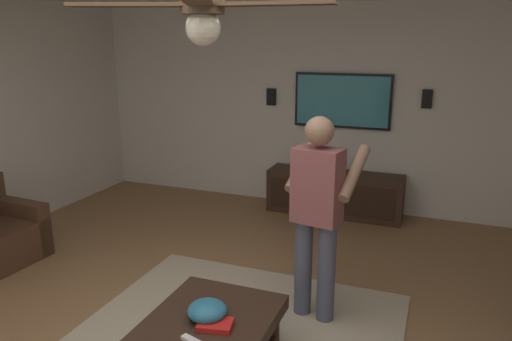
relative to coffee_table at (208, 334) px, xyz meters
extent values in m
cube|color=silver|center=(3.70, 0.14, 1.02)|extent=(0.10, 6.61, 2.63)
cube|color=#472D1E|center=(1.06, 2.77, -0.02)|extent=(0.21, 0.81, 0.56)
cube|color=#332116|center=(0.00, 0.00, 0.05)|extent=(1.00, 0.80, 0.10)
cylinder|color=#332116|center=(0.42, -0.32, -0.15)|extent=(0.07, 0.07, 0.30)
cylinder|color=#332116|center=(0.42, 0.32, -0.15)|extent=(0.07, 0.07, 0.30)
cube|color=#332116|center=(3.37, -0.11, -0.02)|extent=(0.44, 1.70, 0.55)
cube|color=black|center=(3.15, -0.11, -0.02)|extent=(0.01, 1.56, 0.39)
cube|color=black|center=(3.61, -0.11, 1.14)|extent=(0.05, 1.22, 0.69)
cube|color=teal|center=(3.59, -0.11, 1.14)|extent=(0.01, 1.16, 0.63)
cylinder|color=#4C5166|center=(0.91, -0.58, 0.11)|extent=(0.14, 0.14, 0.82)
cylinder|color=#4C5166|center=(0.95, -0.38, 0.11)|extent=(0.14, 0.14, 0.82)
cube|color=#8C4C4C|center=(0.93, -0.48, 0.81)|extent=(0.28, 0.39, 0.58)
sphere|color=#997056|center=(0.93, -0.48, 1.23)|extent=(0.22, 0.22, 0.22)
cylinder|color=#997056|center=(1.07, -0.73, 0.90)|extent=(0.49, 0.17, 0.37)
cylinder|color=#997056|center=(1.14, -0.29, 0.90)|extent=(0.49, 0.17, 0.37)
cube|color=white|center=(1.30, -0.54, 0.80)|extent=(0.05, 0.06, 0.16)
ellipsoid|color=teal|center=(0.01, 0.01, 0.16)|extent=(0.26, 0.26, 0.12)
cube|color=white|center=(-0.25, -0.02, 0.12)|extent=(0.08, 0.16, 0.02)
cube|color=black|center=(0.14, 0.09, 0.12)|extent=(0.15, 0.10, 0.02)
cube|color=red|center=(-0.06, -0.08, 0.12)|extent=(0.20, 0.25, 0.04)
sphere|color=teal|center=(3.39, -0.04, 0.36)|extent=(0.22, 0.22, 0.22)
cube|color=black|center=(3.62, -1.12, 1.20)|extent=(0.06, 0.12, 0.22)
cube|color=black|center=(3.62, 0.85, 1.14)|extent=(0.06, 0.12, 0.22)
cylinder|color=#4C3828|center=(-0.46, -0.26, 2.03)|extent=(0.20, 0.20, 0.08)
sphere|color=silver|center=(-0.46, -0.26, 1.93)|extent=(0.16, 0.16, 0.16)
cube|color=brown|center=(-0.18, -0.11, 2.03)|extent=(0.55, 0.36, 0.02)
cube|color=brown|center=(-0.58, 0.04, 2.03)|extent=(0.32, 0.56, 0.02)
cube|color=brown|center=(-0.42, -0.58, 2.03)|extent=(0.18, 0.57, 0.02)
camera|label=1|loc=(-2.51, -1.31, 1.88)|focal=34.06mm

